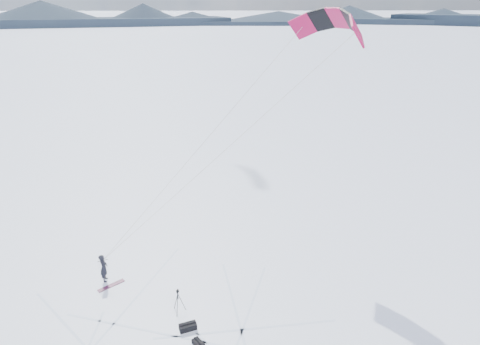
{
  "coord_description": "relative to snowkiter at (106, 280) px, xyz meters",
  "views": [
    {
      "loc": [
        2.99,
        -14.56,
        14.62
      ],
      "look_at": [
        4.37,
        7.32,
        5.34
      ],
      "focal_mm": 30.0,
      "sensor_mm": 36.0,
      "label": 1
    }
  ],
  "objects": [
    {
      "name": "gear_bag_b",
      "position": [
        5.47,
        -5.14,
        0.13
      ],
      "size": [
        0.66,
        0.74,
        0.31
      ],
      "rotation": [
        0.0,
        0.0,
        -0.94
      ],
      "color": "black",
      "rests_on": "ground"
    },
    {
      "name": "tripod",
      "position": [
        4.39,
        -2.82,
        0.88
      ],
      "size": [
        0.64,
        0.63,
        1.36
      ],
      "rotation": [
        0.0,
        0.0,
        0.3
      ],
      "color": "black",
      "rests_on": "ground"
    },
    {
      "name": "snowboard",
      "position": [
        0.43,
        -0.53,
        0.02
      ],
      "size": [
        1.37,
        1.16,
        0.04
      ],
      "primitive_type": "cube",
      "rotation": [
        0.0,
        0.0,
        0.66
      ],
      "color": "#6F1C46",
      "rests_on": "ground"
    },
    {
      "name": "horizon_hills",
      "position": [
        3.51,
        -4.6,
        3.17
      ],
      "size": [
        704.84,
        706.81,
        8.11
      ],
      "color": "#1B2938",
      "rests_on": "ground"
    },
    {
      "name": "power_kite",
      "position": [
        13.35,
        5.29,
        13.45
      ],
      "size": [
        14.93,
        8.3,
        13.09
      ],
      "color": "#B20E43",
      "rests_on": "ground"
    },
    {
      "name": "ground",
      "position": [
        3.51,
        -4.6,
        0.0
      ],
      "size": [
        1800.0,
        1800.0,
        0.0
      ],
      "primitive_type": "plane",
      "color": "white"
    },
    {
      "name": "gear_bag_a",
      "position": [
        4.92,
        -4.07,
        0.17
      ],
      "size": [
        0.91,
        0.62,
        0.37
      ],
      "rotation": [
        0.0,
        0.0,
        0.3
      ],
      "color": "black",
      "rests_on": "ground"
    },
    {
      "name": "snowkiter",
      "position": [
        0.0,
        0.0,
        0.0
      ],
      "size": [
        0.48,
        0.67,
        1.7
      ],
      "primitive_type": "imported",
      "rotation": [
        0.0,
        0.0,
        1.7
      ],
      "color": "black",
      "rests_on": "ground"
    }
  ]
}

